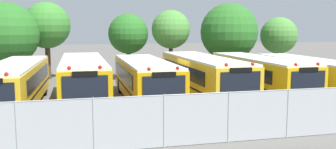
% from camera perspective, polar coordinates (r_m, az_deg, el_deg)
% --- Properties ---
extents(ground_plane, '(160.00, 160.00, 0.00)m').
position_cam_1_polar(ground_plane, '(22.63, 1.21, -3.98)').
color(ground_plane, '#595651').
extents(school_bus_0, '(2.63, 11.26, 2.64)m').
position_cam_1_polar(school_bus_0, '(21.75, -22.76, -1.29)').
color(school_bus_0, yellow).
rests_on(school_bus_0, ground_plane).
extents(school_bus_1, '(2.59, 11.11, 2.80)m').
position_cam_1_polar(school_bus_1, '(21.73, -13.18, -0.72)').
color(school_bus_1, '#EAA80C').
rests_on(school_bus_1, ground_plane).
extents(school_bus_2, '(2.64, 10.40, 2.63)m').
position_cam_1_polar(school_bus_2, '(21.96, -3.66, -0.67)').
color(school_bus_2, '#EAA80C').
rests_on(school_bus_2, ground_plane).
extents(school_bus_3, '(2.73, 11.12, 2.77)m').
position_cam_1_polar(school_bus_3, '(22.92, 5.44, -0.17)').
color(school_bus_3, yellow).
rests_on(school_bus_3, ground_plane).
extents(school_bus_4, '(2.55, 10.68, 2.67)m').
position_cam_1_polar(school_bus_4, '(24.38, 14.03, -0.04)').
color(school_bus_4, yellow).
rests_on(school_bus_4, ground_plane).
extents(school_bus_5, '(2.80, 10.58, 2.51)m').
position_cam_1_polar(school_bus_5, '(26.35, 20.88, 0.06)').
color(school_bus_5, yellow).
rests_on(school_bus_5, ground_plane).
extents(tree_0, '(5.10, 5.10, 6.47)m').
position_cam_1_polar(tree_0, '(31.52, -24.33, 5.86)').
color(tree_0, '#4C3823').
rests_on(tree_0, ground_plane).
extents(tree_1, '(4.00, 4.00, 6.67)m').
position_cam_1_polar(tree_1, '(33.13, -18.54, 7.39)').
color(tree_1, '#4C3823').
rests_on(tree_1, ground_plane).
extents(tree_2, '(3.43, 3.43, 5.66)m').
position_cam_1_polar(tree_2, '(31.42, -6.38, 6.31)').
color(tree_2, '#4C3823').
rests_on(tree_2, ground_plane).
extents(tree_3, '(3.27, 3.27, 5.96)m').
position_cam_1_polar(tree_3, '(31.07, 0.29, 7.11)').
color(tree_3, '#4C3823').
rests_on(tree_3, ground_plane).
extents(tree_4, '(5.08, 5.08, 6.63)m').
position_cam_1_polar(tree_4, '(32.83, 9.35, 6.66)').
color(tree_4, '#4C3823').
rests_on(tree_4, ground_plane).
extents(tree_5, '(3.45, 3.45, 5.46)m').
position_cam_1_polar(tree_5, '(35.98, 16.86, 6.00)').
color(tree_5, '#4C3823').
rests_on(tree_5, ground_plane).
extents(chainlink_fence, '(25.64, 0.07, 2.01)m').
position_cam_1_polar(chainlink_fence, '(14.32, 9.45, -6.50)').
color(chainlink_fence, '#9EA0A3').
rests_on(chainlink_fence, ground_plane).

